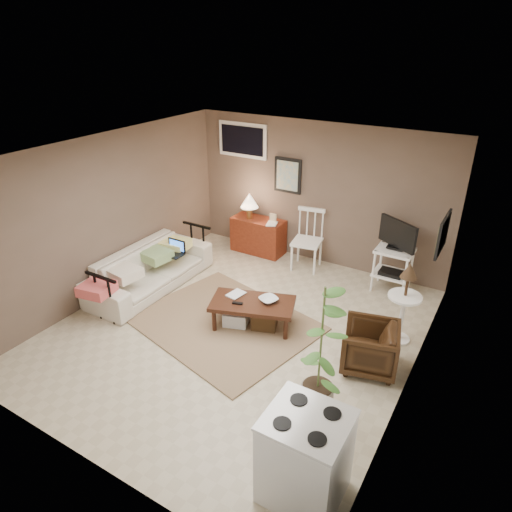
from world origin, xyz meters
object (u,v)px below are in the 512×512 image
Objects in this scene: spindle_chair at (307,242)px; potted_plant at (321,347)px; tv_stand at (394,254)px; coffee_table at (252,312)px; armchair at (370,345)px; side_table at (405,294)px; sofa at (150,263)px; red_console at (257,232)px; stove at (305,457)px.

potted_plant is (1.50, -2.94, 0.34)m from spindle_chair.
tv_stand is 2.91m from potted_plant.
armchair is (1.64, -0.01, 0.09)m from coffee_table.
side_table is (1.93, -1.25, 0.22)m from spindle_chair.
armchair is at bearing -0.32° from coffee_table.
armchair is 1.10m from potted_plant.
potted_plant reaches higher than sofa.
tv_stand reaches higher than coffee_table.
tv_stand is at bearing 174.56° from armchair.
potted_plant reaches higher than side_table.
red_console is at bearing 155.31° from side_table.
potted_plant is (-0.42, -1.68, 0.12)m from side_table.
potted_plant is at bearing -104.15° from side_table.
side_table is (0.47, -1.22, 0.08)m from tv_stand.
armchair is 0.73× the size of stove.
coffee_table is 2.01m from side_table.
spindle_chair is 1.46m from tv_stand.
armchair is at bearing -103.26° from side_table.
armchair is at bearing -48.66° from spindle_chair.
spindle_chair is (-0.12, 1.98, 0.24)m from coffee_table.
tv_stand is at bearing 95.12° from stove.
side_table is (1.81, 0.73, 0.46)m from coffee_table.
spindle_chair is 1.15× the size of stove.
red_console is (0.79, 1.96, -0.04)m from sofa.
red_console reaches higher than sofa.
stove is (1.80, -3.90, -0.04)m from spindle_chair.
spindle_chair is 4.30m from stove.
stove is (-0.12, -2.65, -0.26)m from side_table.
stove is (0.35, -3.87, -0.18)m from tv_stand.
tv_stand reaches higher than armchair.
red_console is 3.99m from potted_plant.
armchair is at bearing -92.21° from sofa.
potted_plant is (-0.25, -0.95, 0.50)m from armchair.
spindle_chair is at bearing 178.87° from tv_stand.
red_console is 0.95× the size of tv_stand.
side_table is (2.96, -1.36, 0.32)m from red_console.
sofa is 4.16m from stove.
spindle_chair is at bearing -44.55° from sofa.
stove reaches higher than sofa.
sofa is 3.52m from potted_plant.
tv_stand is at bearing -60.92° from sofa.
spindle_chair is at bearing 117.08° from potted_plant.
coffee_table is 2.40m from tv_stand.
spindle_chair reaches higher than sofa.
tv_stand reaches higher than stove.
armchair is 0.42× the size of potted_plant.
tv_stand reaches higher than spindle_chair.
potted_plant is at bearing -34.57° from coffee_table.
tv_stand is (1.46, -0.03, 0.14)m from spindle_chair.
coffee_table is 1.64m from armchair.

